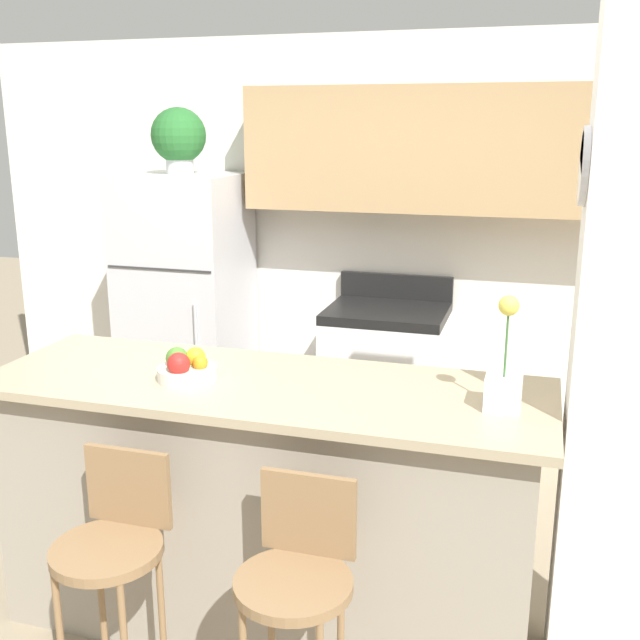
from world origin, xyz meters
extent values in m
plane|color=gray|center=(0.00, 0.00, 0.00)|extent=(14.00, 14.00, 0.00)
cube|color=white|center=(0.00, 2.21, 1.27)|extent=(5.60, 0.06, 2.55)
cube|color=tan|center=(0.42, 2.02, 1.86)|extent=(2.46, 0.32, 0.74)
cube|color=white|center=(0.10, 2.04, 1.58)|extent=(0.70, 0.28, 0.12)
cube|color=white|center=(1.29, 0.06, 1.27)|extent=(0.36, 0.32, 2.55)
cylinder|color=silver|center=(1.10, 0.06, 1.88)|extent=(0.02, 0.25, 0.25)
cylinder|color=white|center=(1.09, 0.06, 1.88)|extent=(0.01, 0.22, 0.22)
cube|color=gray|center=(0.00, 0.00, 0.51)|extent=(2.07, 0.63, 1.02)
cube|color=tan|center=(0.00, 0.00, 1.04)|extent=(2.19, 0.75, 0.04)
cube|color=silver|center=(-1.23, 1.80, 0.58)|extent=(0.73, 0.69, 1.16)
cube|color=silver|center=(-1.23, 1.80, 1.43)|extent=(0.73, 0.69, 0.54)
cube|color=#333333|center=(-1.23, 1.46, 1.16)|extent=(0.69, 0.01, 0.01)
cylinder|color=#B2B2B7|center=(-1.00, 1.45, 0.64)|extent=(0.02, 0.02, 0.64)
cube|color=white|center=(0.10, 1.86, 0.43)|extent=(0.73, 0.60, 0.85)
cube|color=black|center=(0.10, 1.86, 0.88)|extent=(0.73, 0.60, 0.06)
cube|color=black|center=(0.10, 2.14, 0.99)|extent=(0.73, 0.04, 0.16)
cube|color=black|center=(0.10, 1.55, 0.47)|extent=(0.44, 0.01, 0.27)
cylinder|color=olive|center=(-0.33, -0.62, 0.64)|extent=(0.37, 0.37, 0.03)
cube|color=olive|center=(-0.33, -0.47, 0.80)|extent=(0.32, 0.02, 0.28)
cylinder|color=olive|center=(-0.45, -0.50, 0.31)|extent=(0.02, 0.02, 0.62)
cylinder|color=olive|center=(-0.21, -0.50, 0.31)|extent=(0.02, 0.02, 0.62)
cylinder|color=olive|center=(0.33, -0.62, 0.64)|extent=(0.37, 0.37, 0.03)
cube|color=olive|center=(0.33, -0.47, 0.80)|extent=(0.32, 0.02, 0.28)
cylinder|color=silver|center=(-1.23, 1.80, 1.75)|extent=(0.17, 0.17, 0.11)
sphere|color=#286B2D|center=(-1.23, 1.80, 1.94)|extent=(0.34, 0.34, 0.34)
cube|color=white|center=(0.89, -0.02, 1.11)|extent=(0.12, 0.12, 0.12)
cylinder|color=#386633|center=(0.89, -0.02, 1.29)|extent=(0.01, 0.01, 0.23)
sphere|color=#DBCC4C|center=(0.89, -0.02, 1.42)|extent=(0.07, 0.07, 0.07)
cylinder|color=silver|center=(-0.29, -0.06, 1.08)|extent=(0.23, 0.23, 0.05)
sphere|color=orange|center=(-0.24, -0.04, 1.12)|extent=(0.06, 0.06, 0.06)
sphere|color=gold|center=(-0.28, 0.00, 1.13)|extent=(0.08, 0.08, 0.08)
sphere|color=#4C7F2D|center=(-0.34, -0.04, 1.13)|extent=(0.09, 0.09, 0.09)
sphere|color=red|center=(-0.30, -0.11, 1.13)|extent=(0.09, 0.09, 0.09)
cylinder|color=#59595B|center=(-0.64, 1.56, 0.19)|extent=(0.28, 0.28, 0.38)
camera|label=1|loc=(0.98, -2.53, 2.02)|focal=42.00mm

